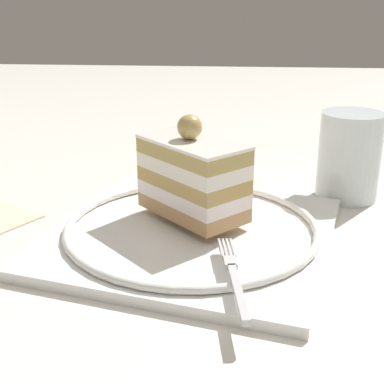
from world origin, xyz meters
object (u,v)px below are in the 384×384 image
(cake_slice, at_px, (193,176))
(fork, at_px, (233,274))
(drink_glass_near, at_px, (349,161))
(dessert_plate, at_px, (192,231))

(cake_slice, xyz_separation_m, fork, (0.12, 0.04, -0.04))
(fork, xyz_separation_m, drink_glass_near, (-0.23, 0.13, 0.02))
(cake_slice, distance_m, fork, 0.13)
(cake_slice, relative_size, fork, 0.93)
(drink_glass_near, bearing_deg, dessert_plate, -53.02)
(cake_slice, relative_size, drink_glass_near, 1.19)
(dessert_plate, xyz_separation_m, cake_slice, (-0.02, -0.00, 0.05))
(dessert_plate, bearing_deg, cake_slice, -177.63)
(dessert_plate, relative_size, fork, 2.48)
(cake_slice, xyz_separation_m, drink_glass_near, (-0.10, 0.17, -0.01))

